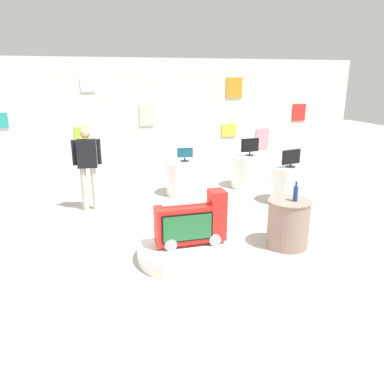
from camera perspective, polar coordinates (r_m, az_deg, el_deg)
name	(u,v)px	position (r m, az deg, el deg)	size (l,w,h in m)	color
ground_plane	(177,266)	(5.59, -2.20, -11.09)	(30.00, 30.00, 0.00)	#B2ADA3
back_wall_display	(127,122)	(9.73, -9.74, 10.35)	(12.80, 0.13, 3.06)	silver
main_display_pedestal	(190,251)	(5.78, -0.23, -8.83)	(1.60, 1.60, 0.23)	white
novelty_firetruck_tv	(192,223)	(5.60, -0.01, -4.75)	(1.06, 0.38, 0.81)	gray
display_pedestal_left_rear	(289,185)	(8.39, 14.41, 1.04)	(0.78, 0.78, 0.78)	white
tv_on_left_rear	(291,158)	(8.25, 14.72, 4.96)	(0.47, 0.21, 0.38)	black
display_pedestal_center_rear	(185,178)	(8.69, -1.10, 2.14)	(0.85, 0.85, 0.78)	white
tv_on_center_rear	(185,154)	(8.56, -1.11, 5.77)	(0.38, 0.20, 0.32)	black
display_pedestal_far_right	(249,171)	(9.40, 8.57, 3.10)	(0.84, 0.84, 0.78)	white
tv_on_far_right	(250,146)	(9.26, 8.75, 6.83)	(0.47, 0.21, 0.42)	black
side_table_round	(288,223)	(6.23, 14.31, -4.56)	(0.68, 0.68, 0.77)	gray
bottle_on_side_table	(296,193)	(6.06, 15.36, -0.18)	(0.07, 0.07, 0.32)	navy
shopper_browsing_near_truck	(87,163)	(7.82, -15.50, 4.28)	(0.56, 0.23, 1.68)	#B2ADA3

